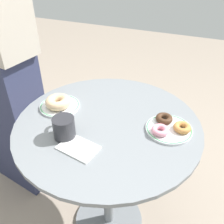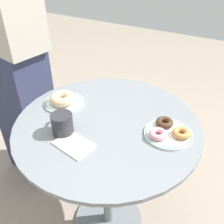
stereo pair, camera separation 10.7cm
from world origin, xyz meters
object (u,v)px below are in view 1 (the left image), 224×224
Objects in this scene: plate_left at (60,106)px; donut_glazed at (58,102)px; paper_napkin at (78,148)px; coffee_mug at (64,127)px; donut_chocolate at (164,118)px; cafe_table at (108,158)px; donut_pink_frosted at (160,130)px; donut_old_fashioned at (182,127)px; plate_right at (169,129)px.

plate_left is 0.03m from donut_glazed.
paper_napkin is 0.10m from coffee_mug.
cafe_table is at bearing -158.45° from donut_chocolate.
donut_pink_frosted is (0.48, -0.02, -0.01)m from donut_glazed.
paper_napkin is at bearing -144.77° from donut_pink_frosted.
donut_pink_frosted reaches higher than paper_napkin.
coffee_mug is at bearing -155.79° from donut_old_fashioned.
plate_right is 0.05m from donut_old_fashioned.
donut_pink_frosted is (0.22, 0.01, 0.24)m from cafe_table.
donut_glazed is at bearing 135.48° from paper_napkin.
donut_old_fashioned is 0.49× the size of paper_napkin.
donut_pink_frosted is (0.48, -0.03, 0.02)m from plate_left.
plate_left is 0.48m from donut_chocolate.
paper_napkin is (-0.35, -0.24, -0.02)m from donut_old_fashioned.
cafe_table is 0.39m from donut_old_fashioned.
donut_pink_frosted is at bearing 22.36° from coffee_mug.
cafe_table is 11.11× the size of donut_old_fashioned.
donut_chocolate is (0.48, 0.07, -0.01)m from donut_glazed.
plate_right is 0.05m from donut_pink_frosted.
plate_left is 1.58× the size of donut_glazed.
donut_glazed is 0.48m from donut_chocolate.
donut_chocolate is 0.08m from donut_pink_frosted.
plate_left is 0.56m from donut_old_fashioned.
donut_pink_frosted reaches higher than plate_left.
cafe_table is at bearing -4.94° from donut_glazed.
cafe_table is 7.09× the size of coffee_mug.
donut_old_fashioned is (0.05, 0.01, 0.02)m from plate_right.
plate_right is at bearing 26.06° from coffee_mug.
donut_glazed is 0.56m from donut_old_fashioned.
cafe_table is 4.33× the size of plate_left.
donut_glazed is 1.62× the size of donut_pink_frosted.
plate_left reaches higher than paper_napkin.
cafe_table is 0.34m from donut_chocolate.
donut_glazed is 0.30m from paper_napkin.
plate_left is 1.64× the size of coffee_mug.
donut_glazed reaches higher than donut_chocolate.
donut_chocolate is 0.38m from paper_napkin.
paper_napkin is at bearing -44.52° from donut_glazed.
plate_right is (0.51, 0.02, 0.00)m from plate_left.
plate_left is at bearing -178.13° from plate_right.
coffee_mug is at bearing -52.05° from donut_glazed.
donut_chocolate is (-0.08, 0.03, 0.00)m from donut_old_fashioned.
donut_pink_frosted is 0.38m from coffee_mug.
donut_glazed is at bearing -91.46° from plate_left.
donut_pink_frosted reaches higher than plate_right.
donut_glazed is 1.04× the size of coffee_mug.
paper_napkin is at bearing -134.51° from donut_chocolate.
donut_chocolate is (-0.03, 0.04, 0.02)m from plate_right.
donut_old_fashioned is at bearing 8.47° from plate_right.
donut_glazed is at bearing 175.06° from cafe_table.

